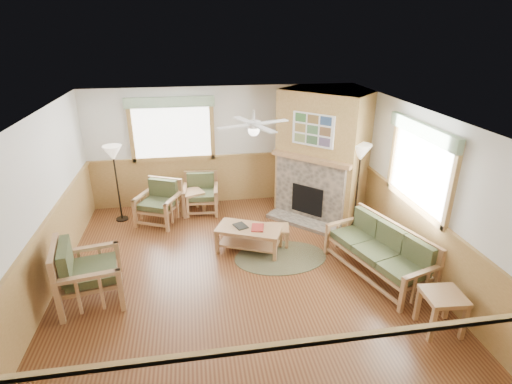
{
  "coord_description": "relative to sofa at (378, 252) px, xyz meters",
  "views": [
    {
      "loc": [
        -0.66,
        -5.8,
        3.94
      ],
      "look_at": [
        0.4,
        0.7,
        1.15
      ],
      "focal_mm": 28.0,
      "sensor_mm": 36.0,
      "label": 1
    }
  ],
  "objects": [
    {
      "name": "floor",
      "position": [
        -2.27,
        0.48,
        -0.44
      ],
      "size": [
        6.0,
        6.0,
        0.01
      ],
      "primitive_type": "cube",
      "color": "brown",
      "rests_on": "ground"
    },
    {
      "name": "ceiling",
      "position": [
        -2.27,
        0.48,
        2.26
      ],
      "size": [
        6.0,
        6.0,
        0.01
      ],
      "primitive_type": "cube",
      "color": "white",
      "rests_on": "floor"
    },
    {
      "name": "wall_back",
      "position": [
        -2.27,
        3.48,
        0.91
      ],
      "size": [
        6.0,
        0.02,
        2.7
      ],
      "primitive_type": "cube",
      "color": "silver",
      "rests_on": "floor"
    },
    {
      "name": "wall_front",
      "position": [
        -2.27,
        -2.52,
        0.91
      ],
      "size": [
        6.0,
        0.02,
        2.7
      ],
      "primitive_type": "cube",
      "color": "silver",
      "rests_on": "floor"
    },
    {
      "name": "wall_left",
      "position": [
        -5.27,
        0.48,
        0.91
      ],
      "size": [
        0.02,
        6.0,
        2.7
      ],
      "primitive_type": "cube",
      "color": "silver",
      "rests_on": "floor"
    },
    {
      "name": "wall_right",
      "position": [
        0.73,
        0.48,
        0.91
      ],
      "size": [
        0.02,
        6.0,
        2.7
      ],
      "primitive_type": "cube",
      "color": "silver",
      "rests_on": "floor"
    },
    {
      "name": "wainscot",
      "position": [
        -2.27,
        0.48,
        0.11
      ],
      "size": [
        6.0,
        6.0,
        1.1
      ],
      "primitive_type": null,
      "color": "#9F7941",
      "rests_on": "floor"
    },
    {
      "name": "fireplace",
      "position": [
        -0.22,
        2.53,
        0.91
      ],
      "size": [
        3.11,
        3.11,
        2.7
      ],
      "primitive_type": null,
      "rotation": [
        0.0,
        0.0,
        -0.79
      ],
      "color": "#9F7941",
      "rests_on": "floor"
    },
    {
      "name": "window_back",
      "position": [
        -3.37,
        3.44,
        2.09
      ],
      "size": [
        1.9,
        0.16,
        1.5
      ],
      "primitive_type": null,
      "color": "white",
      "rests_on": "wall_back"
    },
    {
      "name": "window_right",
      "position": [
        0.69,
        0.28,
        2.09
      ],
      "size": [
        0.16,
        1.9,
        1.5
      ],
      "primitive_type": null,
      "color": "white",
      "rests_on": "wall_right"
    },
    {
      "name": "ceiling_fan",
      "position": [
        -1.97,
        0.78,
        2.22
      ],
      "size": [
        1.59,
        1.59,
        0.36
      ],
      "primitive_type": null,
      "rotation": [
        0.0,
        0.0,
        0.35
      ],
      "color": "white",
      "rests_on": "ceiling"
    },
    {
      "name": "sofa",
      "position": [
        0.0,
        0.0,
        0.0
      ],
      "size": [
        2.04,
        1.32,
        0.87
      ],
      "primitive_type": null,
      "rotation": [
        0.0,
        0.0,
        -1.26
      ],
      "color": "#A1754B",
      "rests_on": "floor"
    },
    {
      "name": "armchair_back_left",
      "position": [
        -3.73,
        2.57,
        0.01
      ],
      "size": [
        1.05,
        1.05,
        0.89
      ],
      "primitive_type": null,
      "rotation": [
        0.0,
        0.0,
        -0.43
      ],
      "color": "#A1754B",
      "rests_on": "floor"
    },
    {
      "name": "armchair_back_right",
      "position": [
        -2.83,
        2.97,
        -0.01
      ],
      "size": [
        0.81,
        0.81,
        0.85
      ],
      "primitive_type": null,
      "rotation": [
        0.0,
        0.0,
        -0.08
      ],
      "color": "#A1754B",
      "rests_on": "floor"
    },
    {
      "name": "armchair_left",
      "position": [
        -4.58,
        0.06,
        0.07
      ],
      "size": [
        1.06,
        1.06,
        1.01
      ],
      "primitive_type": null,
      "rotation": [
        0.0,
        0.0,
        1.76
      ],
      "color": "#A1754B",
      "rests_on": "floor"
    },
    {
      "name": "coffee_table",
      "position": [
        -2.01,
        1.12,
        -0.2
      ],
      "size": [
        1.32,
        1.02,
        0.47
      ],
      "primitive_type": null,
      "rotation": [
        0.0,
        0.0,
        -0.42
      ],
      "color": "#A1754B",
      "rests_on": "floor"
    },
    {
      "name": "end_table_chairs",
      "position": [
        -3.03,
        2.91,
        -0.17
      ],
      "size": [
        0.6,
        0.59,
        0.53
      ],
      "primitive_type": null,
      "rotation": [
        0.0,
        0.0,
        0.39
      ],
      "color": "#A1754B",
      "rests_on": "floor"
    },
    {
      "name": "end_table_sofa",
      "position": [
        0.28,
        -1.39,
        -0.14
      ],
      "size": [
        0.56,
        0.54,
        0.59
      ],
      "primitive_type": null,
      "rotation": [
        0.0,
        0.0,
        -0.07
      ],
      "color": "#A1754B",
      "rests_on": "floor"
    },
    {
      "name": "footstool",
      "position": [
        -1.43,
        1.26,
        -0.26
      ],
      "size": [
        0.49,
        0.49,
        0.36
      ],
      "primitive_type": null,
      "rotation": [
        0.0,
        0.0,
        -0.2
      ],
      "color": "#A1754B",
      "rests_on": "floor"
    },
    {
      "name": "braided_rug",
      "position": [
        -1.48,
        0.76,
        -0.43
      ],
      "size": [
        2.15,
        2.15,
        0.01
      ],
      "primitive_type": "cylinder",
      "rotation": [
        0.0,
        0.0,
        -0.34
      ],
      "color": "#4B472E",
      "rests_on": "floor"
    },
    {
      "name": "floor_lamp_left",
      "position": [
        -4.55,
        2.81,
        0.4
      ],
      "size": [
        0.44,
        0.44,
        1.67
      ],
      "primitive_type": null,
      "rotation": [
        0.0,
        0.0,
        -0.16
      ],
      "color": "black",
      "rests_on": "floor"
    },
    {
      "name": "floor_lamp_right",
      "position": [
        0.28,
        1.69,
        0.46
      ],
      "size": [
        0.5,
        0.5,
        1.8
      ],
      "primitive_type": null,
      "rotation": [
        0.0,
        0.0,
        0.26
      ],
      "color": "black",
      "rests_on": "floor"
    },
    {
      "name": "book_red",
      "position": [
        -1.86,
        1.07,
        0.07
      ],
      "size": [
        0.28,
        0.34,
        0.03
      ],
      "primitive_type": "cube",
      "rotation": [
        0.0,
        0.0,
        -0.22
      ],
      "color": "maroon",
      "rests_on": "coffee_table"
    },
    {
      "name": "book_dark",
      "position": [
        -2.16,
        1.19,
        0.06
      ],
      "size": [
        0.28,
        0.32,
        0.03
      ],
      "primitive_type": "cube",
      "rotation": [
        0.0,
        0.0,
        0.37
      ],
      "color": "black",
      "rests_on": "coffee_table"
    }
  ]
}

